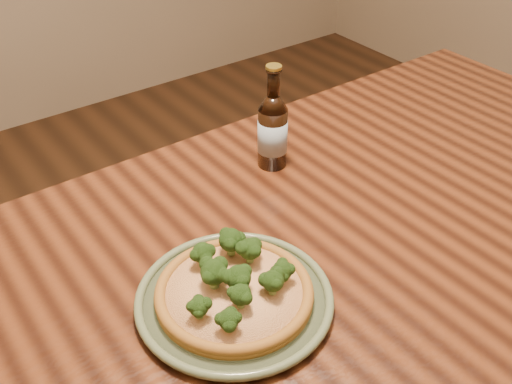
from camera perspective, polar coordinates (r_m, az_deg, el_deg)
table at (r=1.12m, az=8.41°, el=-7.69°), size 1.60×0.90×0.75m
plate at (r=0.92m, az=-2.07°, el=-10.13°), size 0.30×0.30×0.02m
pizza at (r=0.91m, az=-2.08°, el=-9.22°), size 0.24×0.24×0.07m
beer_bottle at (r=1.19m, az=1.59°, el=5.92°), size 0.06×0.06×0.22m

